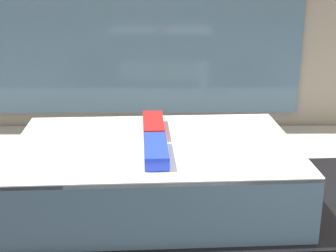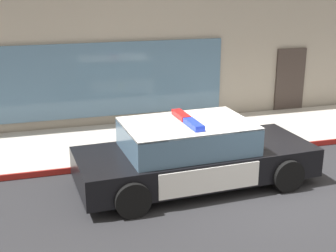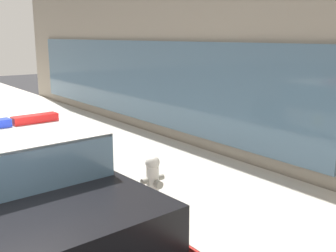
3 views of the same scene
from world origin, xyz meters
TOP-DOWN VIEW (x-y plane):
  - sidewalk at (0.00, 3.53)m, footprint 48.00×2.98m
  - curb_red_paint at (0.00, 2.03)m, footprint 28.80×0.04m
  - police_cruiser at (-1.53, 0.75)m, footprint 5.05×2.35m
  - fire_hydrant at (-0.64, 2.46)m, footprint 0.34×0.39m

SIDE VIEW (x-z plane):
  - sidewalk at x=0.00m, z-range 0.00..0.15m
  - curb_red_paint at x=0.00m, z-range 0.01..0.14m
  - fire_hydrant at x=-0.64m, z-range 0.14..0.86m
  - police_cruiser at x=-1.53m, z-range -0.07..1.43m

